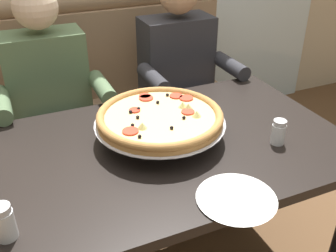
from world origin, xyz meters
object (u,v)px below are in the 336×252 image
Objects in this scene: dining_table at (173,160)px; pizza at (160,117)px; diner_right at (184,77)px; shaker_oregano at (278,134)px; patio_chair at (218,32)px; diner_left at (52,100)px; booth_bench at (112,117)px; shaker_pepper_flakes at (5,224)px; plate_near_left at (237,197)px.

dining_table is 0.19m from pizza.
diner_right is 12.62× the size of shaker_oregano.
shaker_oregano is at bearing -89.35° from diner_right.
dining_table is 1.60× the size of patio_chair.
shaker_oregano is at bearing -47.90° from diner_left.
dining_table is 0.75m from diner_left.
diner_left is 1.00× the size of diner_right.
booth_bench is 1.27× the size of diner_left.
shaker_pepper_flakes is 2.92m from patio_chair.
shaker_oregano is 0.90× the size of shaker_pepper_flakes.
dining_table is 0.43m from shaker_oregano.
diner_left is (-0.36, -0.27, 0.31)m from booth_bench.
plate_near_left is 2.63m from patio_chair.
pizza is 4.61× the size of shaker_pepper_flakes.
booth_bench reaches higher than shaker_oregano.
diner_right is 1.58m from patio_chair.
plate_near_left is at bearing -119.18° from patio_chair.
patio_chair is at bearing 60.82° from plate_near_left.
diner_left is at bearing -143.85° from booth_bench.
shaker_pepper_flakes reaches higher than shaker_oregano.
pizza is at bearing 119.72° from dining_table.
patio_chair is at bearing 65.32° from shaker_oregano.
patio_chair is (1.28, 2.28, -0.23)m from plate_near_left.
booth_bench is 1.88× the size of patio_chair.
shaker_pepper_flakes is at bearing -174.40° from shaker_oregano.
pizza is 5.10× the size of shaker_oregano.
dining_table is 12.31× the size of shaker_pepper_flakes.
dining_table is (0.00, -0.92, 0.26)m from booth_bench.
pizza is at bearing -92.03° from booth_bench.
booth_bench is at bearing 36.15° from diner_left.
patio_chair is at bearing 36.45° from diner_left.
patio_chair is (1.32, 0.98, 0.13)m from booth_bench.
dining_table is 1.08× the size of diner_right.
plate_near_left is at bearing -145.91° from shaker_oregano.
diner_left is (-0.36, 0.65, 0.05)m from dining_table.
shaker_oregano is at bearing 34.09° from plate_near_left.
booth_bench is 0.97m from pizza.
patio_chair is at bearing 47.90° from shaker_pepper_flakes.
patio_chair is (1.32, 1.90, -0.13)m from dining_table.
booth_bench is 1.35m from plate_near_left.
diner_left is 1.10m from shaker_oregano.
diner_left is 4.91× the size of plate_near_left.
plate_near_left is (0.05, -0.39, 0.09)m from dining_table.
plate_near_left is (-0.32, -1.04, 0.04)m from diner_right.
shaker_pepper_flakes is (-1.00, -0.10, 0.00)m from shaker_oregano.
shaker_pepper_flakes is (-0.63, -1.18, 0.39)m from booth_bench.
booth_bench is at bearing 109.04° from shaker_oregano.
diner_left reaches higher than booth_bench.
dining_table is at bearing -60.71° from diner_left.
diner_right reaches higher than pizza.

